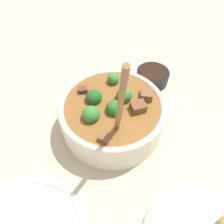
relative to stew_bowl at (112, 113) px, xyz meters
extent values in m
plane|color=#C6B293|center=(0.00, 0.00, -0.06)|extent=(4.00, 4.00, 0.00)
cylinder|color=beige|center=(0.00, 0.00, -0.01)|extent=(0.27, 0.27, 0.09)
torus|color=beige|center=(0.00, 0.00, 0.03)|extent=(0.27, 0.27, 0.02)
cylinder|color=brown|center=(0.00, 0.00, 0.01)|extent=(0.25, 0.25, 0.05)
sphere|color=#2D6B28|center=(0.00, 0.02, 0.04)|extent=(0.04, 0.04, 0.04)
cylinder|color=#6B9956|center=(0.00, 0.02, 0.01)|extent=(0.01, 0.01, 0.02)
sphere|color=#387F33|center=(-0.04, -0.01, 0.05)|extent=(0.04, 0.04, 0.04)
cylinder|color=#6B9956|center=(-0.04, -0.01, 0.02)|extent=(0.01, 0.01, 0.02)
sphere|color=#235B23|center=(0.04, -0.03, 0.04)|extent=(0.04, 0.04, 0.04)
cylinder|color=#6B9956|center=(0.04, -0.03, 0.01)|extent=(0.01, 0.01, 0.02)
sphere|color=#387F33|center=(-0.03, -0.08, 0.04)|extent=(0.03, 0.03, 0.03)
cylinder|color=#6B9956|center=(-0.03, -0.08, 0.02)|extent=(0.01, 0.01, 0.01)
sphere|color=#387F33|center=(0.06, 0.02, 0.04)|extent=(0.04, 0.04, 0.04)
cylinder|color=#6B9956|center=(0.06, 0.02, 0.01)|extent=(0.01, 0.01, 0.02)
cube|color=brown|center=(-0.06, 0.03, 0.04)|extent=(0.04, 0.03, 0.03)
cube|color=brown|center=(-0.09, 0.00, 0.04)|extent=(0.04, 0.04, 0.03)
cube|color=brown|center=(0.06, -0.07, 0.04)|extent=(0.03, 0.02, 0.02)
cube|color=brown|center=(0.05, 0.09, 0.04)|extent=(0.03, 0.03, 0.02)
ellipsoid|color=brown|center=(0.01, 0.07, 0.03)|extent=(0.04, 0.03, 0.01)
cylinder|color=brown|center=(0.01, 0.09, 0.14)|extent=(0.02, 0.07, 0.23)
cylinder|color=black|center=(-0.18, -0.13, -0.04)|extent=(0.10, 0.10, 0.04)
cylinder|color=black|center=(-0.18, -0.13, -0.02)|extent=(0.09, 0.09, 0.01)
camera|label=1|loc=(0.11, 0.34, 0.44)|focal=35.00mm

